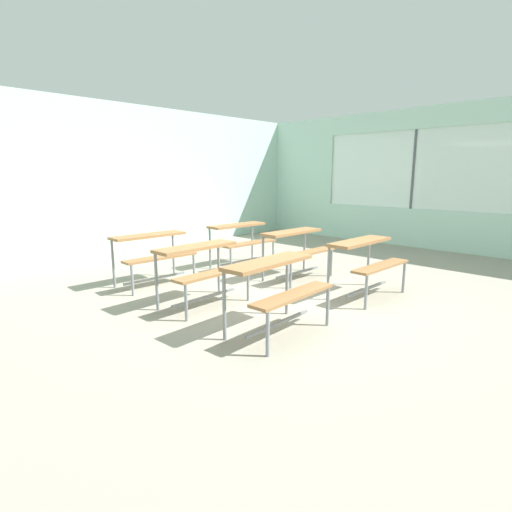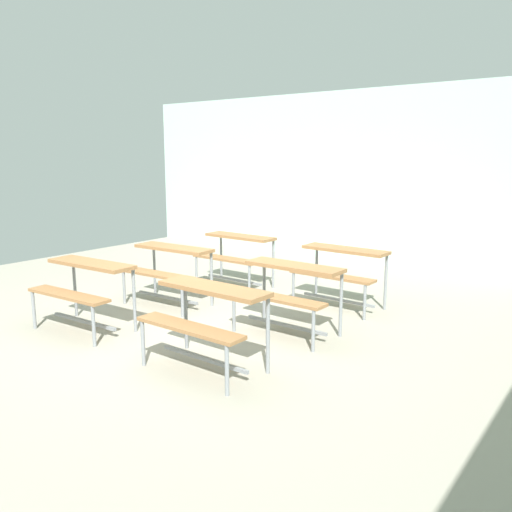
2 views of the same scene
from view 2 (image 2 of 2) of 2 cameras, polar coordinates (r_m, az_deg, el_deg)
ground at (r=5.92m, az=-7.19°, el=-8.00°), size 10.00×9.00×0.05m
wall_back at (r=9.37m, az=12.19°, el=8.33°), size 10.00×0.12×3.00m
desk_bench_r0c0 at (r=5.96m, az=-18.27°, el=-2.46°), size 1.13×0.64×0.74m
desk_bench_r0c1 at (r=4.65m, az=-5.52°, el=-5.68°), size 1.11×0.60×0.74m
desk_bench_r1c0 at (r=6.71m, az=-9.57°, el=-0.60°), size 1.12×0.64×0.74m
desk_bench_r1c1 at (r=5.55m, az=3.53°, el=-2.90°), size 1.11×0.60×0.74m
desk_bench_r2c0 at (r=7.57m, az=-2.27°, el=0.86°), size 1.11×0.61×0.74m
desk_bench_r2c1 at (r=6.59m, az=9.19°, el=-0.79°), size 1.12×0.62×0.74m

